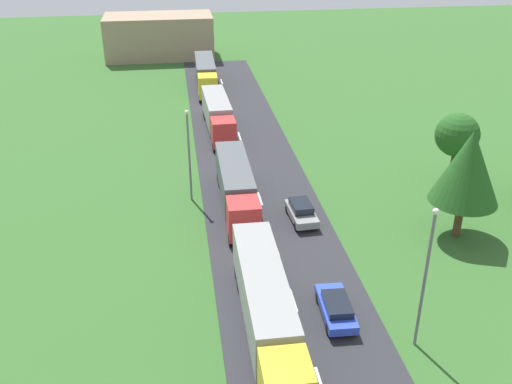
{
  "coord_description": "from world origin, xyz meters",
  "views": [
    {
      "loc": [
        -6.75,
        2.34,
        23.28
      ],
      "look_at": [
        -0.89,
        42.57,
        2.6
      ],
      "focal_mm": 40.38,
      "sensor_mm": 36.0,
      "label": 1
    }
  ],
  "objects": [
    {
      "name": "road",
      "position": [
        0.0,
        24.5,
        0.03
      ],
      "size": [
        10.0,
        140.0,
        0.06
      ],
      "primitive_type": "cube",
      "color": "#2B2B30",
      "rests_on": "ground"
    },
    {
      "name": "truck_second",
      "position": [
        -2.29,
        28.63,
        2.2
      ],
      "size": [
        2.6,
        14.6,
        3.71
      ],
      "color": "yellow",
      "rests_on": "road"
    },
    {
      "name": "truck_third",
      "position": [
        -2.2,
        44.93,
        2.1
      ],
      "size": [
        2.58,
        12.8,
        3.52
      ],
      "color": "red",
      "rests_on": "road"
    },
    {
      "name": "truck_fourth",
      "position": [
        -2.19,
        63.05,
        2.12
      ],
      "size": [
        2.81,
        12.51,
        3.61
      ],
      "color": "red",
      "rests_on": "road"
    },
    {
      "name": "truck_fifth",
      "position": [
        -2.4,
        79.94,
        2.14
      ],
      "size": [
        2.73,
        13.58,
        3.62
      ],
      "color": "yellow",
      "rests_on": "road"
    },
    {
      "name": "car_third",
      "position": [
        2.26,
        29.78,
        0.78
      ],
      "size": [
        1.98,
        4.57,
        1.35
      ],
      "color": "blue",
      "rests_on": "road"
    },
    {
      "name": "car_fourth",
      "position": [
        2.74,
        42.03,
        0.85
      ],
      "size": [
        2.05,
        4.28,
        1.51
      ],
      "color": "gray",
      "rests_on": "road"
    },
    {
      "name": "lamppost_second",
      "position": [
        6.23,
        26.79,
        5.02
      ],
      "size": [
        0.36,
        0.36,
        9.07
      ],
      "color": "slate",
      "rests_on": "ground"
    },
    {
      "name": "lamppost_third",
      "position": [
        -5.9,
        47.03,
        4.54
      ],
      "size": [
        0.36,
        0.36,
        8.14
      ],
      "color": "slate",
      "rests_on": "ground"
    },
    {
      "name": "tree_maple",
      "position": [
        17.97,
        47.28,
        4.56
      ],
      "size": [
        3.93,
        3.93,
        6.55
      ],
      "color": "#513823",
      "rests_on": "ground"
    },
    {
      "name": "tree_pine",
      "position": [
        14.16,
        38.05,
        5.84
      ],
      "size": [
        5.13,
        5.13,
        8.69
      ],
      "color": "#513823",
      "rests_on": "ground"
    },
    {
      "name": "distant_building",
      "position": [
        -8.66,
        99.02,
        3.37
      ],
      "size": [
        17.28,
        8.72,
        6.74
      ],
      "primitive_type": "cube",
      "color": "#9E846B",
      "rests_on": "ground"
    }
  ]
}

